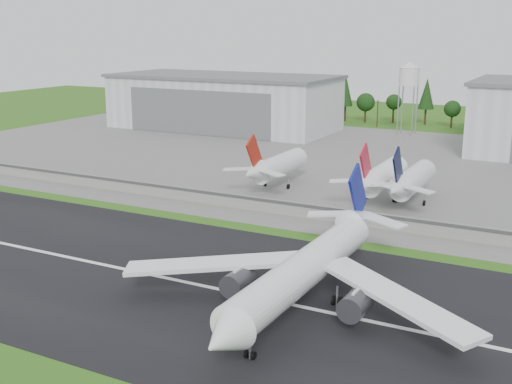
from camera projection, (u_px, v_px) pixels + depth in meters
The scene contains 13 objects.
ground at pixel (133, 300), 102.40m from camera, with size 600.00×600.00×0.00m, color #325514.
runway at pixel (170, 279), 110.97m from camera, with size 320.00×60.00×0.10m, color black.
runway_centerline at pixel (170, 279), 110.96m from camera, with size 220.00×1.00×0.02m, color white.
apron at pixel (368, 164), 205.43m from camera, with size 320.00×150.00×0.10m, color slate.
blast_fence at pixel (281, 207), 149.17m from camera, with size 240.00×0.61×3.50m.
hangar_west at pixel (224, 102), 277.09m from camera, with size 97.00×44.00×23.20m.
water_tower at pixel (409, 74), 257.45m from camera, with size 8.40×8.40×29.40m.
utility_poles at pixel (427, 130), 274.14m from camera, with size 230.00×3.00×12.00m, color black, non-canonical shape.
treeline at pixel (435, 126), 287.02m from camera, with size 320.00×16.00×22.00m, color black, non-canonical shape.
main_airliner at pixel (302, 279), 98.11m from camera, with size 57.28×59.09×18.17m.
parked_jet_red_a at pixel (274, 167), 172.15m from camera, with size 7.36×31.29×16.75m.
parked_jet_red_b at pixel (380, 177), 159.07m from camera, with size 7.36×31.29×16.87m.
parked_jet_navy at pixel (410, 181), 155.70m from camera, with size 7.36×31.29×16.73m.
Camera 1 is at (61.42, -75.05, 42.01)m, focal length 45.00 mm.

